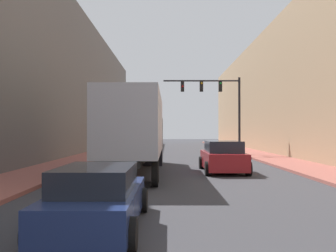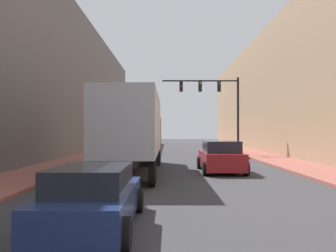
% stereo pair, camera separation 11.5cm
% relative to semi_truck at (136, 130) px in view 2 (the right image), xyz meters
% --- Properties ---
extents(sidewalk_right, '(3.08, 80.00, 0.15)m').
position_rel_semi_truck_xyz_m(sidewalk_right, '(9.63, 10.85, -2.14)').
color(sidewalk_right, '#9E564C').
rests_on(sidewalk_right, ground).
extents(sidewalk_left, '(3.08, 80.00, 0.15)m').
position_rel_semi_truck_xyz_m(sidewalk_left, '(-4.80, 10.85, -2.14)').
color(sidewalk_left, '#9E564C').
rests_on(sidewalk_left, ground).
extents(building_right, '(6.00, 80.00, 12.24)m').
position_rel_semi_truck_xyz_m(building_right, '(14.17, 10.85, 3.90)').
color(building_right, tan).
rests_on(building_right, ground).
extents(building_left, '(6.00, 80.00, 13.55)m').
position_rel_semi_truck_xyz_m(building_left, '(-9.34, 10.85, 4.56)').
color(building_left, '#66605B').
rests_on(building_left, ground).
extents(semi_truck, '(2.56, 12.62, 3.95)m').
position_rel_semi_truck_xyz_m(semi_truck, '(0.00, 0.00, 0.00)').
color(semi_truck, '#B2B7C1').
rests_on(semi_truck, ground).
extents(sedan_car, '(2.03, 4.64, 1.41)m').
position_rel_semi_truck_xyz_m(sedan_car, '(0.06, -11.33, -1.55)').
color(sedan_car, navy).
rests_on(sedan_car, ground).
extents(suv_car, '(2.24, 4.78, 1.66)m').
position_rel_semi_truck_xyz_m(suv_car, '(4.57, 0.21, -1.43)').
color(suv_car, maroon).
rests_on(suv_car, ground).
extents(traffic_signal_gantry, '(6.81, 0.35, 6.93)m').
position_rel_semi_truck_xyz_m(traffic_signal_gantry, '(6.18, 13.20, 2.73)').
color(traffic_signal_gantry, black).
rests_on(traffic_signal_gantry, ground).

